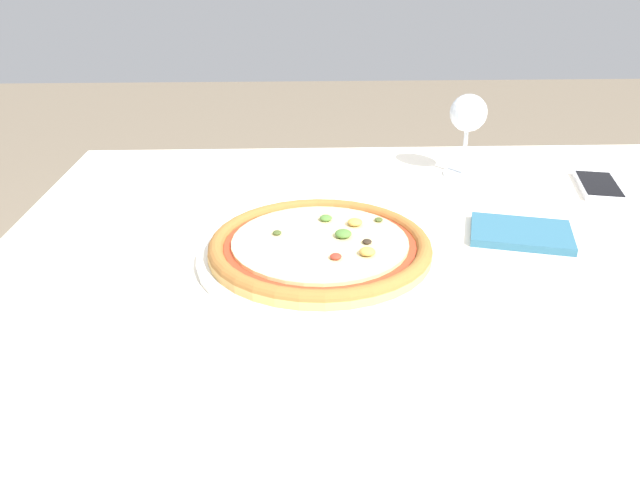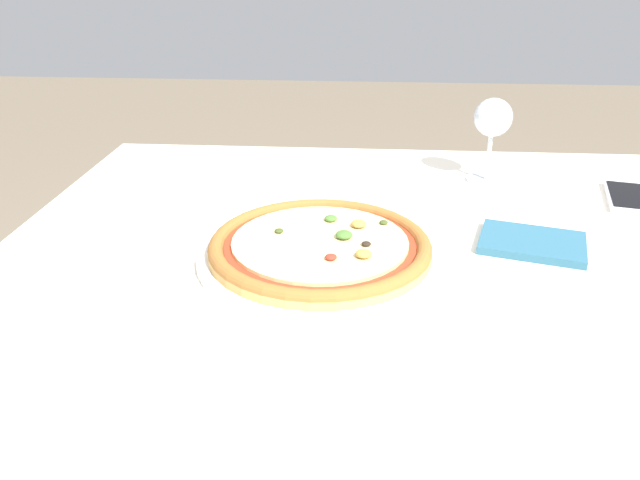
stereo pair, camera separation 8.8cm
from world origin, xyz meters
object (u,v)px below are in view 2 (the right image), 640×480
pizza_plate (320,248)px  dining_table (435,299)px  cell_phone (628,197)px  fork (112,239)px  wine_glass_far_left (493,122)px

pizza_plate → dining_table: bearing=15.7°
dining_table → cell_phone: size_ratio=8.44×
fork → wine_glass_far_left: wine_glass_far_left is taller
fork → wine_glass_far_left: 0.69m
wine_glass_far_left → cell_phone: (0.23, -0.08, -0.11)m
fork → pizza_plate: bearing=-7.0°
dining_table → cell_phone: bearing=31.7°
dining_table → wine_glass_far_left: wine_glass_far_left is taller
cell_phone → fork: bearing=-165.1°
wine_glass_far_left → cell_phone: wine_glass_far_left is taller
dining_table → pizza_plate: (-0.17, -0.05, 0.10)m
pizza_plate → fork: pizza_plate is taller
pizza_plate → wine_glass_far_left: 0.46m
wine_glass_far_left → cell_phone: bearing=-19.9°
dining_table → pizza_plate: size_ratio=3.78×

